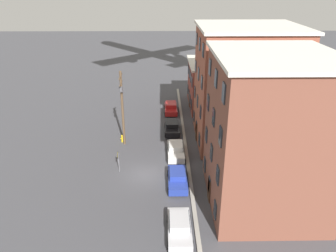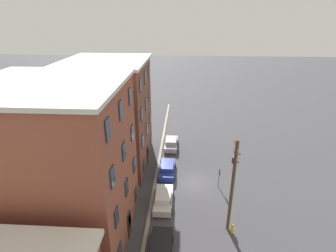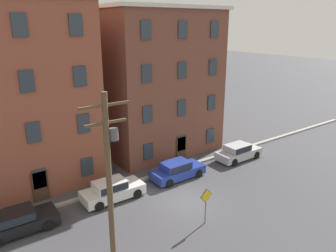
{
  "view_description": "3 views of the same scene",
  "coord_description": "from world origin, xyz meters",
  "px_view_note": "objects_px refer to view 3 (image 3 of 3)",
  "views": [
    {
      "loc": [
        28.52,
        1.89,
        18.39
      ],
      "look_at": [
        -0.5,
        2.32,
        5.25
      ],
      "focal_mm": 35.0,
      "sensor_mm": 36.0,
      "label": 1
    },
    {
      "loc": [
        -25.57,
        1.49,
        18.13
      ],
      "look_at": [
        -0.36,
        3.0,
        7.27
      ],
      "focal_mm": 28.0,
      "sensor_mm": 36.0,
      "label": 2
    },
    {
      "loc": [
        -12.72,
        -15.7,
        11.82
      ],
      "look_at": [
        1.99,
        4.89,
        3.9
      ],
      "focal_mm": 35.0,
      "sensor_mm": 36.0,
      "label": 3
    }
  ],
  "objects_px": {
    "car_white": "(112,189)",
    "car_blue": "(177,170)",
    "utility_pole": "(110,175)",
    "car_black": "(17,221)",
    "caution_sign": "(206,201)",
    "car_silver": "(238,151)"
  },
  "relations": [
    {
      "from": "car_white",
      "to": "car_silver",
      "type": "height_order",
      "value": "same"
    },
    {
      "from": "car_black",
      "to": "caution_sign",
      "type": "distance_m",
      "value": 11.23
    },
    {
      "from": "car_black",
      "to": "car_white",
      "type": "height_order",
      "value": "same"
    },
    {
      "from": "car_silver",
      "to": "caution_sign",
      "type": "xyz_separation_m",
      "value": [
        -9.18,
        -5.84,
        0.83
      ]
    },
    {
      "from": "caution_sign",
      "to": "car_silver",
      "type": "bearing_deg",
      "value": 32.45
    },
    {
      "from": "car_white",
      "to": "caution_sign",
      "type": "bearing_deg",
      "value": -60.84
    },
    {
      "from": "car_blue",
      "to": "utility_pole",
      "type": "height_order",
      "value": "utility_pole"
    },
    {
      "from": "car_white",
      "to": "utility_pole",
      "type": "height_order",
      "value": "utility_pole"
    },
    {
      "from": "caution_sign",
      "to": "car_blue",
      "type": "bearing_deg",
      "value": 68.75
    },
    {
      "from": "car_silver",
      "to": "car_white",
      "type": "bearing_deg",
      "value": 179.18
    },
    {
      "from": "car_white",
      "to": "car_blue",
      "type": "relative_size",
      "value": 1.0
    },
    {
      "from": "caution_sign",
      "to": "utility_pole",
      "type": "bearing_deg",
      "value": -179.01
    },
    {
      "from": "car_blue",
      "to": "utility_pole",
      "type": "relative_size",
      "value": 0.49
    },
    {
      "from": "car_blue",
      "to": "car_silver",
      "type": "distance_m",
      "value": 6.86
    },
    {
      "from": "car_blue",
      "to": "caution_sign",
      "type": "bearing_deg",
      "value": -111.25
    },
    {
      "from": "car_black",
      "to": "car_silver",
      "type": "relative_size",
      "value": 1.0
    },
    {
      "from": "car_silver",
      "to": "caution_sign",
      "type": "distance_m",
      "value": 10.91
    },
    {
      "from": "car_white",
      "to": "car_black",
      "type": "bearing_deg",
      "value": -177.65
    },
    {
      "from": "car_white",
      "to": "car_blue",
      "type": "bearing_deg",
      "value": -0.49
    },
    {
      "from": "car_black",
      "to": "car_silver",
      "type": "height_order",
      "value": "same"
    },
    {
      "from": "car_white",
      "to": "utility_pole",
      "type": "bearing_deg",
      "value": -115.25
    },
    {
      "from": "car_blue",
      "to": "caution_sign",
      "type": "distance_m",
      "value": 6.45
    }
  ]
}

